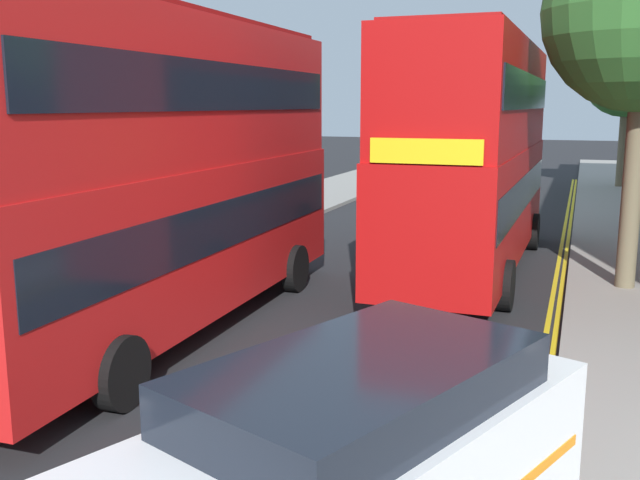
{
  "coord_description": "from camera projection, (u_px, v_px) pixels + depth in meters",
  "views": [
    {
      "loc": [
        4.66,
        -0.46,
        4.09
      ],
      "look_at": [
        0.5,
        11.0,
        1.8
      ],
      "focal_mm": 40.52,
      "sensor_mm": 36.0,
      "label": 1
    }
  ],
  "objects": [
    {
      "name": "double_decker_bus_away",
      "position": [
        162.0,
        165.0,
        12.81
      ],
      "size": [
        2.98,
        10.86,
        5.64
      ],
      "color": "red",
      "rests_on": "ground"
    },
    {
      "name": "kerb_line_inner",
      "position": [
        549.0,
        315.0,
        14.25
      ],
      "size": [
        0.1,
        56.0,
        0.01
      ],
      "primitive_type": "cube",
      "color": "yellow",
      "rests_on": "ground"
    },
    {
      "name": "sidewalk_left",
      "position": [
        142.0,
        254.0,
        19.69
      ],
      "size": [
        4.0,
        80.0,
        0.14
      ],
      "primitive_type": "cube",
      "color": "gray",
      "rests_on": "ground"
    },
    {
      "name": "kerb_line_outer",
      "position": [
        558.0,
        316.0,
        14.2
      ],
      "size": [
        0.1,
        56.0,
        0.01
      ],
      "primitive_type": "cube",
      "color": "yellow",
      "rests_on": "ground"
    },
    {
      "name": "double_decker_bus_oncoming",
      "position": [
        474.0,
        149.0,
        17.54
      ],
      "size": [
        2.91,
        10.84,
        5.64
      ],
      "color": "#B20F0F",
      "rests_on": "ground"
    },
    {
      "name": "street_tree_mid",
      "position": [
        627.0,
        74.0,
        34.59
      ],
      "size": [
        4.14,
        4.14,
        7.49
      ],
      "color": "#6B6047",
      "rests_on": "sidewalk_right"
    }
  ]
}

